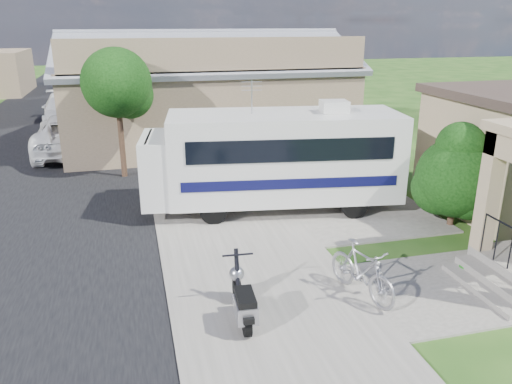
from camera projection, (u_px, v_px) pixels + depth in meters
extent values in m
plane|color=#194011|center=(306.00, 283.00, 10.84)|extent=(120.00, 120.00, 0.00)
cube|color=black|center=(21.00, 176.00, 18.26)|extent=(9.00, 80.00, 0.02)
cube|color=#68645D|center=(197.00, 163.00, 19.76)|extent=(4.00, 80.00, 0.06)
cube|color=#68645D|center=(303.00, 205.00, 15.30)|extent=(7.00, 6.00, 0.05)
cube|color=#68645D|center=(455.00, 287.00, 10.61)|extent=(4.00, 3.00, 0.05)
cube|color=black|center=(460.00, 159.00, 14.03)|extent=(0.04, 1.10, 1.20)
cube|color=#68645D|center=(494.00, 285.00, 10.46)|extent=(0.40, 2.16, 0.32)
cube|color=#68645D|center=(479.00, 290.00, 10.40)|extent=(0.35, 2.16, 0.16)
cube|color=tan|center=(489.00, 192.00, 10.93)|extent=(0.35, 0.35, 2.70)
cube|color=#746048|center=(206.00, 102.00, 23.08)|extent=(12.00, 8.00, 3.60)
cube|color=slate|center=(211.00, 52.00, 20.48)|extent=(12.50, 4.40, 1.78)
cube|color=slate|center=(198.00, 48.00, 24.15)|extent=(12.50, 4.40, 1.78)
cube|color=slate|center=(203.00, 33.00, 22.08)|extent=(12.50, 0.50, 0.22)
cube|color=#746048|center=(219.00, 55.00, 18.74)|extent=(11.76, 0.20, 1.30)
cylinder|color=#2F2215|center=(121.00, 134.00, 17.69)|extent=(0.20, 0.20, 3.15)
sphere|color=black|center=(116.00, 83.00, 17.10)|extent=(2.40, 2.40, 2.40)
sphere|color=black|center=(129.00, 95.00, 17.53)|extent=(1.68, 1.68, 1.68)
cylinder|color=#2F2215|center=(121.00, 94.00, 26.83)|extent=(0.20, 0.20, 3.29)
sphere|color=black|center=(118.00, 58.00, 26.22)|extent=(2.40, 2.40, 2.40)
sphere|color=black|center=(127.00, 67.00, 26.65)|extent=(1.68, 1.68, 1.68)
cylinder|color=#2F2215|center=(122.00, 79.00, 35.12)|extent=(0.20, 0.20, 3.01)
sphere|color=black|center=(120.00, 53.00, 34.56)|extent=(2.40, 2.40, 2.40)
sphere|color=black|center=(126.00, 59.00, 34.98)|extent=(1.68, 1.68, 1.68)
cube|color=beige|center=(284.00, 155.00, 14.59)|extent=(6.92, 3.27, 2.47)
cube|color=beige|center=(157.00, 169.00, 14.30)|extent=(1.06, 2.34, 1.90)
cube|color=black|center=(149.00, 151.00, 14.11)|extent=(0.34, 2.01, 0.86)
cube|color=black|center=(292.00, 151.00, 13.32)|extent=(5.60, 0.81, 0.62)
cube|color=black|center=(278.00, 132.00, 15.58)|extent=(5.60, 0.81, 0.62)
cube|color=#0A0B34|center=(291.00, 184.00, 13.63)|extent=(5.93, 0.85, 0.29)
cube|color=#0A0B34|center=(278.00, 161.00, 15.88)|extent=(5.93, 0.85, 0.29)
cube|color=beige|center=(334.00, 106.00, 14.28)|extent=(0.84, 0.76, 0.33)
cylinder|color=#98979E|center=(252.00, 97.00, 13.94)|extent=(0.04, 0.04, 0.95)
cylinder|color=black|center=(214.00, 210.00, 13.79)|extent=(0.79, 0.37, 0.76)
cylinder|color=black|center=(212.00, 187.00, 15.76)|extent=(0.79, 0.37, 0.76)
cylinder|color=black|center=(354.00, 205.00, 14.21)|extent=(0.79, 0.37, 0.76)
cylinder|color=black|center=(335.00, 182.00, 16.17)|extent=(0.79, 0.37, 0.76)
cylinder|color=#2F2215|center=(451.00, 211.00, 13.71)|extent=(0.17, 0.17, 0.86)
sphere|color=black|center=(456.00, 178.00, 13.40)|extent=(2.16, 2.16, 2.16)
sphere|color=black|center=(465.00, 158.00, 13.65)|extent=(1.73, 1.73, 1.73)
sphere|color=black|center=(439.00, 187.00, 13.63)|extent=(1.51, 1.51, 1.51)
sphere|color=black|center=(469.00, 196.00, 13.29)|extent=(1.30, 1.30, 1.30)
sphere|color=black|center=(460.00, 146.00, 13.12)|extent=(1.30, 1.30, 1.30)
cylinder|color=black|center=(247.00, 323.00, 8.88)|extent=(0.16, 0.49, 0.48)
cylinder|color=black|center=(237.00, 289.00, 9.99)|extent=(0.16, 0.49, 0.48)
cube|color=#98979E|center=(242.00, 304.00, 9.36)|extent=(0.36, 0.62, 0.09)
cube|color=#98979E|center=(246.00, 309.00, 8.91)|extent=(0.41, 0.62, 0.33)
cube|color=black|center=(245.00, 297.00, 8.89)|extent=(0.37, 0.67, 0.13)
cube|color=black|center=(248.00, 319.00, 8.66)|extent=(0.21, 0.23, 0.11)
cylinder|color=black|center=(237.00, 272.00, 9.78)|extent=(0.11, 0.37, 0.91)
sphere|color=#98979E|center=(237.00, 274.00, 9.87)|extent=(0.30, 0.30, 0.30)
sphere|color=black|center=(236.00, 271.00, 9.95)|extent=(0.13, 0.13, 0.13)
cylinder|color=black|center=(238.00, 255.00, 9.56)|extent=(0.60, 0.08, 0.04)
cube|color=black|center=(237.00, 284.00, 9.95)|extent=(0.17, 0.31, 0.07)
imported|color=#98979E|center=(362.00, 273.00, 10.06)|extent=(1.04, 1.97, 1.14)
imported|color=white|center=(71.00, 133.00, 21.33)|extent=(3.01, 6.18, 1.69)
imported|color=white|center=(66.00, 110.00, 26.82)|extent=(2.93, 5.95, 1.66)
cylinder|color=#187016|center=(467.00, 270.00, 11.24)|extent=(0.37, 0.37, 0.17)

